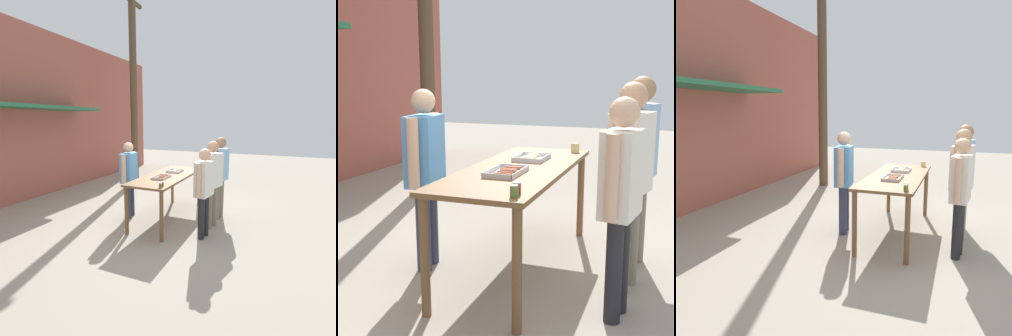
{
  "view_description": "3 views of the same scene",
  "coord_description": "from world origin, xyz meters",
  "views": [
    {
      "loc": [
        -4.91,
        -2.18,
        2.06
      ],
      "look_at": [
        0.0,
        0.0,
        1.1
      ],
      "focal_mm": 28.0,
      "sensor_mm": 36.0,
      "label": 1
    },
    {
      "loc": [
        -3.84,
        -1.3,
        1.74
      ],
      "look_at": [
        -0.33,
        0.0,
        1.0
      ],
      "focal_mm": 50.0,
      "sensor_mm": 36.0,
      "label": 2
    },
    {
      "loc": [
        -5.04,
        -0.95,
        1.93
      ],
      "look_at": [
        -0.26,
        0.79,
        1.06
      ],
      "focal_mm": 35.0,
      "sensor_mm": 36.0,
      "label": 3
    }
  ],
  "objects": [
    {
      "name": "person_customer_holding_hotdog",
      "position": [
        -0.6,
        -0.95,
        0.95
      ],
      "size": [
        0.57,
        0.28,
        1.6
      ],
      "rotation": [
        0.0,
        0.0,
        2.99
      ],
      "color": "#232328",
      "rests_on": "ground"
    },
    {
      "name": "serving_table",
      "position": [
        0.0,
        0.0,
        0.84
      ],
      "size": [
        2.27,
        0.83,
        0.95
      ],
      "color": "brown",
      "rests_on": "ground"
    },
    {
      "name": "beer_cup",
      "position": [
        0.99,
        -0.29,
        0.99
      ],
      "size": [
        0.09,
        0.09,
        0.09
      ],
      "color": "#DBC67A",
      "rests_on": "serving_table"
    },
    {
      "name": "person_customer_with_cup",
      "position": [
        0.45,
        -0.99,
        1.04
      ],
      "size": [
        0.56,
        0.31,
        1.74
      ],
      "rotation": [
        0.0,
        0.0,
        2.9
      ],
      "color": "#756B5B",
      "rests_on": "ground"
    },
    {
      "name": "person_server_behind_table",
      "position": [
        -0.26,
        0.79,
        0.96
      ],
      "size": [
        0.62,
        0.3,
        1.63
      ],
      "rotation": [
        0.0,
        0.0,
        0.16
      ],
      "color": "#333851",
      "rests_on": "ground"
    },
    {
      "name": "person_customer_waiting_in_line",
      "position": [
        -0.08,
        -0.96,
        1.01
      ],
      "size": [
        0.62,
        0.35,
        1.69
      ],
      "rotation": [
        0.0,
        0.0,
        2.88
      ],
      "color": "#756B5B",
      "rests_on": "ground"
    },
    {
      "name": "condiment_jar_mustard",
      "position": [
        -1.0,
        -0.31,
        0.99
      ],
      "size": [
        0.06,
        0.06,
        0.08
      ],
      "color": "#567A38",
      "rests_on": "serving_table"
    },
    {
      "name": "food_tray_sausages",
      "position": [
        -0.32,
        0.0,
        0.96
      ],
      "size": [
        0.43,
        0.25,
        0.04
      ],
      "color": "silver",
      "rests_on": "serving_table"
    },
    {
      "name": "condiment_jar_ketchup",
      "position": [
        -0.92,
        -0.3,
        0.99
      ],
      "size": [
        0.06,
        0.06,
        0.08
      ],
      "color": "#B22319",
      "rests_on": "serving_table"
    },
    {
      "name": "ground_plane",
      "position": [
        0.0,
        0.0,
        0.0
      ],
      "size": [
        24.0,
        24.0,
        0.0
      ],
      "primitive_type": "plane",
      "color": "#A39989"
    },
    {
      "name": "food_tray_buns",
      "position": [
        0.37,
        0.0,
        0.97
      ],
      "size": [
        0.36,
        0.29,
        0.06
      ],
      "color": "silver",
      "rests_on": "serving_table"
    }
  ]
}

